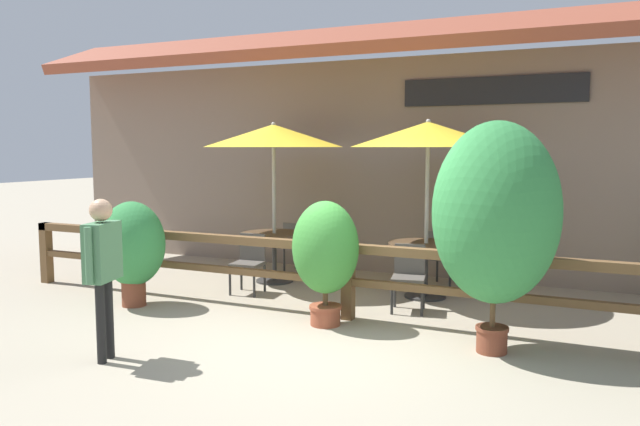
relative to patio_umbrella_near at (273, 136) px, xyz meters
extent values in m
plane|color=#9E937F|center=(1.88, -2.59, -2.30)|extent=(60.00, 60.00, 0.00)
cube|color=gray|center=(1.88, 1.61, -0.50)|extent=(14.00, 0.40, 3.60)
cube|color=brown|center=(1.88, 1.06, 1.57)|extent=(14.28, 1.48, 0.70)
cube|color=black|center=(3.08, 1.38, 0.70)|extent=(2.77, 0.04, 0.42)
cube|color=brown|center=(1.88, -1.54, -1.41)|extent=(10.40, 0.14, 0.11)
cube|color=brown|center=(1.88, -1.54, -1.83)|extent=(10.40, 0.10, 0.09)
cube|color=brown|center=(-3.25, -1.54, -1.83)|extent=(0.14, 0.14, 0.95)
cube|color=brown|center=(1.88, -1.54, -1.83)|extent=(0.14, 0.14, 0.95)
cylinder|color=#B7B2A8|center=(0.00, 0.00, -1.21)|extent=(0.06, 0.06, 2.19)
cone|color=yellow|center=(0.00, 0.00, 0.00)|extent=(2.17, 2.17, 0.35)
sphere|color=#B2ADA3|center=(0.00, 0.00, 0.18)|extent=(0.07, 0.07, 0.07)
cylinder|color=#4C3826|center=(0.00, 0.00, -1.55)|extent=(1.07, 1.07, 0.05)
cylinder|color=#333333|center=(0.00, 0.00, -1.94)|extent=(0.07, 0.07, 0.73)
cylinder|color=#333333|center=(0.00, 0.00, -2.29)|extent=(0.59, 0.59, 0.03)
cube|color=#514C47|center=(0.03, -0.88, -1.87)|extent=(0.46, 0.46, 0.05)
cube|color=#514C47|center=(0.01, -0.69, -1.64)|extent=(0.40, 0.08, 0.40)
cylinder|color=#2D2D2D|center=(-0.14, -1.09, -2.10)|extent=(0.04, 0.04, 0.41)
cylinder|color=#2D2D2D|center=(0.24, -1.04, -2.10)|extent=(0.04, 0.04, 0.41)
cylinder|color=#2D2D2D|center=(-0.18, -0.71, -2.10)|extent=(0.04, 0.04, 0.41)
cylinder|color=#2D2D2D|center=(0.20, -0.67, -2.10)|extent=(0.04, 0.04, 0.41)
cube|color=#514C47|center=(0.01, 0.88, -1.87)|extent=(0.45, 0.45, 0.05)
cube|color=#514C47|center=(0.00, 0.69, -1.64)|extent=(0.40, 0.06, 0.40)
cylinder|color=#2D2D2D|center=(0.21, 1.05, -2.10)|extent=(0.04, 0.04, 0.41)
cylinder|color=#2D2D2D|center=(-0.17, 1.08, -2.10)|extent=(0.04, 0.04, 0.41)
cylinder|color=#2D2D2D|center=(0.19, 0.67, -2.10)|extent=(0.04, 0.04, 0.41)
cylinder|color=#2D2D2D|center=(-0.19, 0.70, -2.10)|extent=(0.04, 0.04, 0.41)
cylinder|color=#B7B2A8|center=(2.46, -0.02, -1.21)|extent=(0.06, 0.06, 2.19)
cone|color=yellow|center=(2.46, -0.02, 0.00)|extent=(2.17, 2.17, 0.35)
sphere|color=#B2ADA3|center=(2.46, -0.02, 0.18)|extent=(0.07, 0.07, 0.07)
cylinder|color=#4C3826|center=(2.46, -0.02, -1.55)|extent=(1.07, 1.07, 0.05)
cylinder|color=#333333|center=(2.46, -0.02, -1.94)|extent=(0.07, 0.07, 0.73)
cylinder|color=#333333|center=(2.46, -0.02, -2.29)|extent=(0.59, 0.59, 0.03)
cube|color=#514C47|center=(2.46, -0.88, -1.87)|extent=(0.50, 0.50, 0.05)
cube|color=#514C47|center=(2.42, -0.70, -1.64)|extent=(0.40, 0.12, 0.40)
cylinder|color=#2D2D2D|center=(2.31, -1.11, -2.10)|extent=(0.04, 0.04, 0.41)
cylinder|color=#2D2D2D|center=(2.68, -1.03, -2.10)|extent=(0.04, 0.04, 0.41)
cylinder|color=#2D2D2D|center=(2.23, -0.73, -2.10)|extent=(0.04, 0.04, 0.41)
cylinder|color=#2D2D2D|center=(2.60, -0.66, -2.10)|extent=(0.04, 0.04, 0.41)
cube|color=#514C47|center=(2.51, 0.84, -1.87)|extent=(0.49, 0.49, 0.05)
cube|color=#514C47|center=(2.48, 0.65, -1.64)|extent=(0.40, 0.11, 0.40)
cylinder|color=#2D2D2D|center=(2.73, 0.99, -2.10)|extent=(0.04, 0.04, 0.41)
cylinder|color=#2D2D2D|center=(2.36, 1.06, -2.10)|extent=(0.04, 0.04, 0.41)
cylinder|color=#2D2D2D|center=(2.66, 0.62, -2.10)|extent=(0.04, 0.04, 0.41)
cylinder|color=#2D2D2D|center=(2.29, 0.68, -2.10)|extent=(0.04, 0.04, 0.41)
cylinder|color=brown|center=(-1.00, -2.12, -2.12)|extent=(0.32, 0.32, 0.37)
cylinder|color=brown|center=(-1.00, -2.12, -1.96)|extent=(0.34, 0.34, 0.04)
ellipsoid|color=#338442|center=(-1.00, -2.12, -1.46)|extent=(0.90, 0.81, 1.13)
cylinder|color=#9E4C33|center=(1.73, -1.89, -2.18)|extent=(0.36, 0.36, 0.24)
cylinder|color=#9E4C33|center=(1.73, -1.89, -2.08)|extent=(0.39, 0.39, 0.04)
cylinder|color=brown|center=(1.73, -1.89, -1.90)|extent=(0.06, 0.06, 0.33)
ellipsoid|color=#3D8E38|center=(1.73, -1.89, -1.36)|extent=(0.81, 0.73, 1.11)
cylinder|color=brown|center=(3.72, -2.09, -2.17)|extent=(0.32, 0.32, 0.27)
cylinder|color=brown|center=(3.72, -2.09, -2.05)|extent=(0.34, 0.34, 0.04)
cylinder|color=brown|center=(3.72, -2.09, -1.75)|extent=(0.06, 0.06, 0.56)
ellipsoid|color=#338442|center=(3.72, -2.09, -0.84)|extent=(1.29, 1.16, 1.87)
cylinder|color=black|center=(0.26, -4.03, -1.89)|extent=(0.09, 0.09, 0.82)
cylinder|color=black|center=(0.22, -3.87, -1.89)|extent=(0.09, 0.09, 0.82)
cube|color=#4C7F56|center=(0.24, -3.95, -1.20)|extent=(0.31, 0.48, 0.58)
cylinder|color=#4C7F56|center=(0.30, -4.19, -1.20)|extent=(0.07, 0.07, 0.55)
cylinder|color=#4C7F56|center=(0.17, -3.71, -1.20)|extent=(0.07, 0.07, 0.55)
sphere|color=tan|center=(0.24, -3.95, -0.79)|extent=(0.22, 0.22, 0.22)
camera|label=1|loc=(4.70, -8.58, -0.17)|focal=35.00mm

